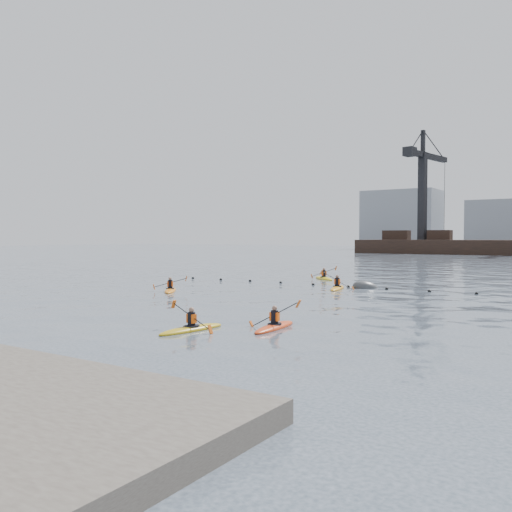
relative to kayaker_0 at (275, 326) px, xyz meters
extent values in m
plane|color=#323E49|center=(-2.85, -3.89, -0.10)|extent=(400.00, 400.00, 0.00)
sphere|color=black|center=(-19.85, 18.61, -0.07)|extent=(0.24, 0.24, 0.24)
sphere|color=black|center=(-16.85, 18.77, -0.07)|extent=(0.24, 0.24, 0.24)
sphere|color=black|center=(-13.85, 18.85, -0.07)|extent=(0.24, 0.24, 0.24)
sphere|color=black|center=(-10.85, 18.82, -0.07)|extent=(0.24, 0.24, 0.24)
sphere|color=black|center=(-7.85, 18.69, -0.07)|extent=(0.24, 0.24, 0.24)
sphere|color=black|center=(-4.85, 18.52, -0.07)|extent=(0.24, 0.24, 0.24)
sphere|color=black|center=(-1.85, 18.39, -0.07)|extent=(0.24, 0.24, 0.24)
sphere|color=black|center=(1.15, 18.36, -0.07)|extent=(0.24, 0.24, 0.24)
sphere|color=black|center=(4.15, 18.45, -0.07)|extent=(0.24, 0.24, 0.24)
cube|color=black|center=(-30.85, 106.11, 4.10)|extent=(6.00, 3.00, 2.20)
cube|color=black|center=(-20.85, 106.11, 4.10)|extent=(5.00, 3.00, 2.20)
cube|color=black|center=(-24.85, 106.11, 13.00)|extent=(1.85, 1.85, 20.00)
cube|color=black|center=(-24.38, 108.77, 22.40)|extent=(4.31, 17.93, 1.20)
cube|color=black|center=(-25.95, 99.90, 22.40)|extent=(2.62, 2.94, 2.00)
cube|color=black|center=(-24.85, 106.11, 25.50)|extent=(0.93, 0.93, 5.00)
cube|color=gray|center=(-42.85, 146.11, 8.90)|extent=(22.00, 14.00, 18.00)
ellipsoid|color=red|center=(0.00, 0.00, -0.06)|extent=(0.96, 3.35, 0.33)
cylinder|color=black|center=(0.00, 0.00, 0.07)|extent=(0.67, 0.67, 0.06)
cylinder|color=black|center=(0.00, 0.00, 0.36)|extent=(0.31, 0.31, 0.54)
cube|color=#F8590D|center=(0.00, 0.00, 0.38)|extent=(0.39, 0.26, 0.35)
sphere|color=#8C6651|center=(0.00, 0.00, 0.72)|extent=(0.22, 0.22, 0.22)
cylinder|color=black|center=(0.00, 0.00, 0.47)|extent=(2.01, 0.22, 1.11)
cube|color=#D85914|center=(-1.05, -0.10, -0.03)|extent=(0.22, 0.16, 0.33)
cube|color=#D85914|center=(1.05, 0.10, 0.97)|extent=(0.22, 0.16, 0.33)
ellipsoid|color=gold|center=(-2.48, -2.26, -0.06)|extent=(1.08, 3.38, 0.33)
cylinder|color=black|center=(-2.48, -2.26, 0.08)|extent=(0.70, 0.70, 0.06)
cylinder|color=black|center=(-2.48, -2.26, 0.37)|extent=(0.31, 0.31, 0.54)
cube|color=#F8590D|center=(-2.48, -2.26, 0.39)|extent=(0.40, 0.27, 0.35)
sphere|color=#8C6651|center=(-2.48, -2.26, 0.73)|extent=(0.22, 0.22, 0.22)
cylinder|color=black|center=(-2.48, -2.26, 0.47)|extent=(2.11, 0.31, 0.90)
cube|color=#D85914|center=(-3.53, -2.12, 0.87)|extent=(0.20, 0.17, 0.35)
cube|color=#D85914|center=(-1.43, -2.40, 0.07)|extent=(0.20, 0.17, 0.35)
ellipsoid|color=orange|center=(-13.82, 8.97, -0.06)|extent=(2.61, 3.17, 0.34)
cylinder|color=black|center=(-13.82, 8.97, 0.08)|extent=(0.90, 0.90, 0.06)
cylinder|color=black|center=(-13.82, 8.97, 0.38)|extent=(0.32, 0.32, 0.56)
cube|color=#F8590D|center=(-13.82, 8.97, 0.40)|extent=(0.45, 0.42, 0.37)
sphere|color=#8C6651|center=(-13.82, 8.97, 0.76)|extent=(0.23, 0.23, 0.23)
cylinder|color=black|center=(-13.82, 8.97, 0.49)|extent=(1.87, 1.40, 0.65)
cube|color=#D85914|center=(-14.70, 8.32, 0.21)|extent=(0.21, 0.21, 0.37)
cube|color=#D85914|center=(-12.94, 9.63, 0.77)|extent=(0.21, 0.21, 0.37)
ellipsoid|color=orange|center=(-4.92, 16.72, -0.06)|extent=(1.60, 3.68, 0.36)
cylinder|color=black|center=(-4.92, 16.72, 0.09)|extent=(0.83, 0.83, 0.07)
cylinder|color=black|center=(-4.92, 16.72, 0.41)|extent=(0.34, 0.34, 0.59)
cube|color=#F8590D|center=(-4.92, 16.72, 0.43)|extent=(0.46, 0.34, 0.38)
sphere|color=#8C6651|center=(-4.92, 16.72, 0.80)|extent=(0.24, 0.24, 0.24)
cylinder|color=black|center=(-4.92, 16.72, 0.52)|extent=(2.12, 0.59, 1.26)
cube|color=#D85914|center=(-6.03, 16.43, 1.09)|extent=(0.27, 0.21, 0.36)
cube|color=#D85914|center=(-3.80, 17.01, -0.05)|extent=(0.27, 0.21, 0.36)
ellipsoid|color=yellow|center=(-9.74, 24.43, -0.06)|extent=(3.13, 2.91, 0.36)
cylinder|color=black|center=(-9.74, 24.43, 0.09)|extent=(0.94, 0.94, 0.07)
cylinder|color=black|center=(-9.74, 24.43, 0.40)|extent=(0.33, 0.33, 0.58)
cube|color=#F8590D|center=(-9.74, 24.43, 0.42)|extent=(0.45, 0.46, 0.38)
sphere|color=#8C6651|center=(-9.74, 24.43, 0.79)|extent=(0.23, 0.23, 0.23)
cylinder|color=black|center=(-9.74, 24.43, 0.51)|extent=(1.60, 1.78, 0.77)
cube|color=#D85914|center=(-10.50, 23.58, 0.17)|extent=(0.23, 0.23, 0.38)
cube|color=#D85914|center=(-8.99, 25.27, 0.85)|extent=(0.23, 0.23, 0.38)
ellipsoid|color=#424547|center=(-3.54, 18.65, -0.10)|extent=(2.41, 2.35, 1.40)
camera|label=1|loc=(11.36, -18.70, 3.61)|focal=38.00mm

